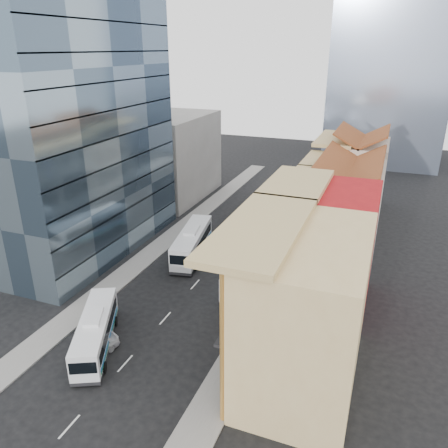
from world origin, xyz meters
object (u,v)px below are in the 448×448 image
at_px(bus_left_near, 95,331).
at_px(bus_left_far, 192,242).
at_px(sedan_left, 93,347).
at_px(shophouse_tan, 307,311).
at_px(bus_right, 247,270).
at_px(office_tower, 76,133).

bearing_deg(bus_left_near, bus_left_far, 63.38).
relative_size(bus_left_near, sedan_left, 2.33).
bearing_deg(shophouse_tan, bus_left_near, -170.28).
xyz_separation_m(bus_left_far, bus_right, (8.59, -4.30, -0.10)).
bearing_deg(bus_left_far, office_tower, 179.33).
relative_size(office_tower, sedan_left, 6.83).
relative_size(office_tower, bus_right, 2.74).
bearing_deg(bus_left_far, sedan_left, -100.39).
distance_m(office_tower, bus_left_far, 19.12).
xyz_separation_m(office_tower, bus_right, (22.26, -1.83, -13.25)).
xyz_separation_m(bus_left_near, bus_right, (8.75, 15.17, 0.11)).
height_order(shophouse_tan, bus_left_near, shophouse_tan).
bearing_deg(shophouse_tan, bus_left_far, 136.45).
distance_m(office_tower, bus_right, 25.97).
xyz_separation_m(office_tower, bus_left_near, (13.51, -17.00, -13.36)).
bearing_deg(sedan_left, bus_right, 87.41).
relative_size(bus_left_far, sedan_left, 2.64).
relative_size(shophouse_tan, bus_left_near, 1.37).
relative_size(office_tower, bus_left_near, 2.93).
xyz_separation_m(bus_left_far, sedan_left, (0.19, -20.41, -1.11)).
bearing_deg(bus_left_near, office_tower, 102.34).
relative_size(office_tower, bus_left_far, 2.59).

